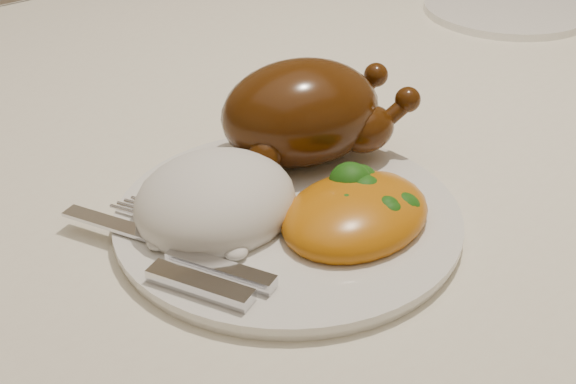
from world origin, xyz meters
TOP-DOWN VIEW (x-y plane):
  - dining_table at (0.00, 0.00)m, footprint 1.60×0.90m
  - tablecloth at (0.00, 0.00)m, footprint 1.73×1.03m
  - dinner_plate at (-0.13, -0.14)m, footprint 0.29×0.29m
  - side_plate at (0.41, 0.06)m, footprint 0.29×0.29m
  - roast_chicken at (-0.06, -0.08)m, footprint 0.18×0.14m
  - rice_mound at (-0.17, -0.11)m, footprint 0.15×0.14m
  - mac_and_cheese at (-0.09, -0.19)m, footprint 0.14×0.11m
  - cutlery at (-0.23, -0.15)m, footprint 0.08×0.19m

SIDE VIEW (x-z plane):
  - dining_table at x=0.00m, z-range 0.29..1.05m
  - tablecloth at x=0.00m, z-range 0.65..0.83m
  - side_plate at x=0.41m, z-range 0.77..0.78m
  - dinner_plate at x=-0.13m, z-range 0.77..0.78m
  - cutlery at x=-0.23m, z-range 0.78..0.79m
  - mac_and_cheese at x=-0.09m, z-range 0.77..0.82m
  - rice_mound at x=-0.17m, z-range 0.76..0.83m
  - roast_chicken at x=-0.06m, z-range 0.78..0.87m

